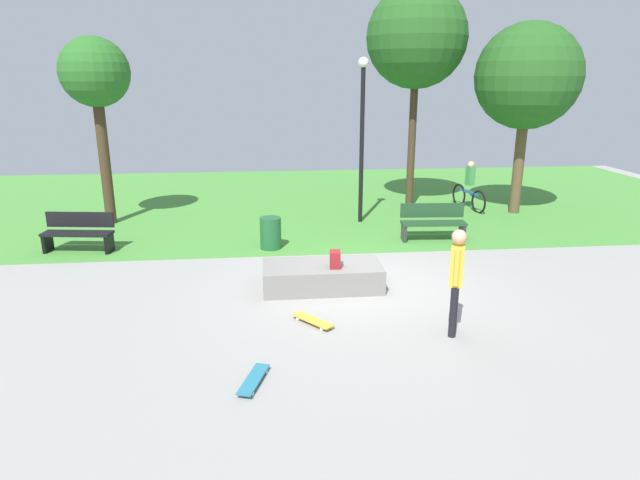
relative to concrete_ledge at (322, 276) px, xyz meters
The scene contains 15 objects.
ground_plane 0.86m from the concrete_ledge, ahead, with size 28.00×28.00×0.00m, color gray.
grass_lawn 8.07m from the concrete_ledge, 84.14° to the left, with size 26.60×11.97×0.01m, color #478C38.
concrete_ledge is the anchor object (origin of this frame).
backpack_on_ledge 0.49m from the concrete_ledge, 38.62° to the right, with size 0.28×0.20×0.32m, color maroon.
skater_performing_trick 2.97m from the concrete_ledge, 49.58° to the right, with size 0.30×0.41×1.72m.
skateboard_by_ledge 1.65m from the concrete_ledge, 101.37° to the right, with size 0.67×0.74×0.08m.
skateboard_spare 3.60m from the concrete_ledge, 110.80° to the right, with size 0.44×0.82×0.08m.
park_bench_far_left 6.17m from the concrete_ledge, 151.78° to the left, with size 1.65×0.69×0.91m.
park_bench_near_path 4.31m from the concrete_ledge, 43.76° to the left, with size 1.63×0.57×0.91m.
tree_broad_elm 9.30m from the concrete_ledge, 40.77° to the left, with size 2.98×2.98×5.47m.
tree_tall_oak 8.89m from the concrete_ledge, 62.34° to the left, with size 2.95×2.95×6.55m.
tree_young_birch 8.57m from the concrete_ledge, 134.35° to the left, with size 1.81×1.81×4.98m.
lamp_post 5.76m from the concrete_ledge, 71.96° to the left, with size 0.28×0.28×4.46m.
trash_bin 2.83m from the concrete_ledge, 109.67° to the left, with size 0.50×0.50×0.76m, color #1E592D.
cyclist_on_bicycle 8.13m from the concrete_ledge, 49.75° to the left, with size 0.44×1.79×1.52m.
Camera 1 is at (-1.87, -9.84, 3.91)m, focal length 30.50 mm.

